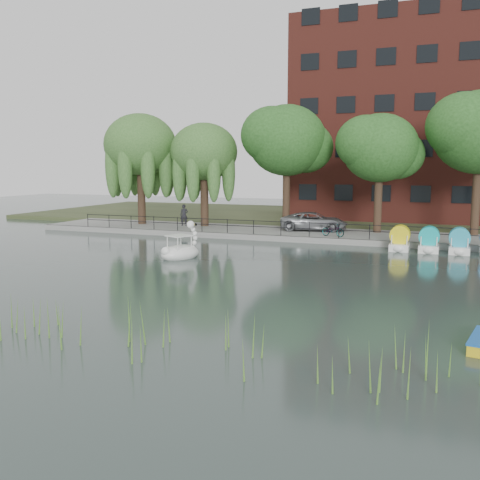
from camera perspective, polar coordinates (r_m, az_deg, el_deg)
The scene contains 16 objects.
ground_plane at distance 24.83m, azimuth -4.38°, elevation -4.10°, with size 120.00×120.00×0.00m, color #404F4C.
promenade at distance 39.67m, azimuth 5.50°, elevation 0.68°, with size 40.00×6.00×0.40m, color gray.
kerb at distance 36.85m, azimuth 4.29°, elevation 0.14°, with size 40.00×0.25×0.40m, color gray.
land_strip at distance 53.22m, azimuth 9.51°, elevation 2.41°, with size 60.00×22.00×0.36m, color #47512D.
railing at distance 36.93m, azimuth 4.39°, elevation 1.64°, with size 32.00×0.05×1.00m.
apartment_building at distance 52.21m, azimuth 17.47°, elevation 12.15°, with size 20.00×10.07×18.00m.
willow_left at distance 45.05m, azimuth -10.60°, elevation 9.94°, with size 5.88×5.88×9.01m.
willow_mid at distance 42.89m, azimuth -3.86°, elevation 9.33°, with size 5.32×5.32×8.15m.
broadleaf_center at distance 41.60m, azimuth 5.02°, elevation 10.49°, with size 6.00×6.00×9.25m.
broadleaf_right at distance 39.73m, azimuth 14.70°, elevation 9.41°, with size 5.40×5.40×8.32m.
broadleaf_far at distance 40.58m, azimuth 24.22°, elevation 10.38°, with size 6.30×6.30×9.71m.
minivan at distance 40.07m, azimuth 7.88°, elevation 2.13°, with size 5.65×2.60×1.57m, color gray.
bicycle at distance 36.89m, azimuth 9.89°, elevation 1.15°, with size 1.72×0.60×1.00m, color gray.
pedestrian at distance 43.02m, azimuth -5.99°, elevation 2.82°, with size 0.71×0.48×1.98m, color black.
swan_boat at distance 30.29m, azimuth -6.34°, elevation -1.08°, with size 2.34×2.84×2.07m.
reed_bank at distance 15.69m, azimuth -12.69°, elevation -9.14°, with size 24.00×2.40×1.20m.
Camera 1 is at (10.39, -21.96, 5.14)m, focal length 40.00 mm.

